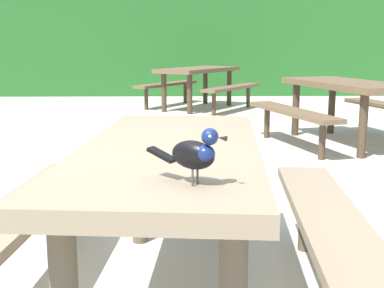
# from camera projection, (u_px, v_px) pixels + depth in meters

# --- Properties ---
(hedge_wall) EXTENTS (28.00, 2.15, 2.18)m
(hedge_wall) POSITION_uv_depth(u_px,v_px,m) (163.00, 47.00, 12.23)
(hedge_wall) COLOR #235B23
(hedge_wall) RESTS_ON ground
(picnic_table_foreground) EXTENTS (1.82, 1.86, 0.74)m
(picnic_table_foreground) POSITION_uv_depth(u_px,v_px,m) (171.00, 185.00, 2.24)
(picnic_table_foreground) COLOR #84725B
(picnic_table_foreground) RESTS_ON ground
(bird_grackle) EXTENTS (0.25, 0.18, 0.18)m
(bird_grackle) POSITION_uv_depth(u_px,v_px,m) (196.00, 153.00, 1.55)
(bird_grackle) COLOR black
(bird_grackle) RESTS_ON picnic_table_foreground
(picnic_table_mid_right) EXTENTS (2.35, 2.35, 0.74)m
(picnic_table_mid_right) POSITION_uv_depth(u_px,v_px,m) (198.00, 78.00, 9.18)
(picnic_table_mid_right) COLOR brown
(picnic_table_mid_right) RESTS_ON ground
(picnic_table_far_centre) EXTENTS (2.09, 2.11, 0.74)m
(picnic_table_far_centre) POSITION_uv_depth(u_px,v_px,m) (346.00, 97.00, 5.91)
(picnic_table_far_centre) COLOR brown
(picnic_table_far_centre) RESTS_ON ground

